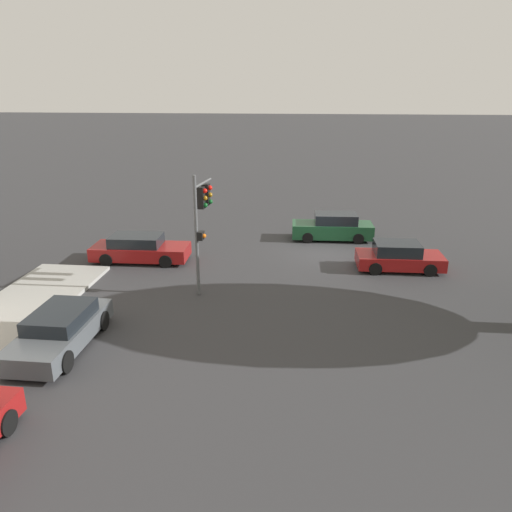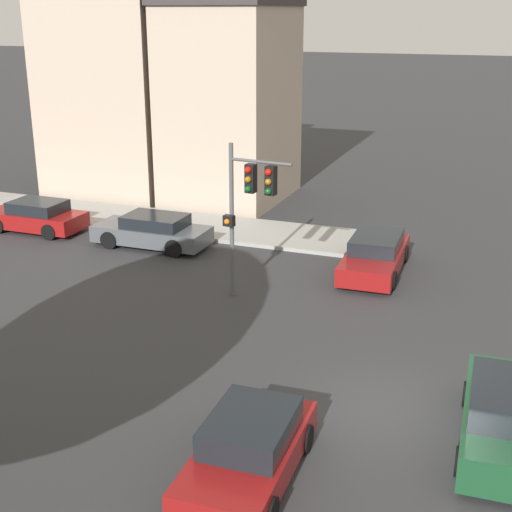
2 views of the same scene
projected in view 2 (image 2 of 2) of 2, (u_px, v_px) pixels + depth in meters
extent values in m
plane|color=#333335|center=(395.00, 411.00, 16.79)|extent=(300.00, 300.00, 0.00)
cube|color=#BCA893|center=(231.00, 106.00, 34.48)|extent=(6.65, 5.14, 9.17)
cube|color=#BCA893|center=(120.00, 90.00, 36.17)|extent=(6.31, 6.35, 10.24)
cylinder|color=#515456|center=(232.00, 221.00, 22.87)|extent=(0.14, 0.14, 5.07)
cylinder|color=#515456|center=(261.00, 162.00, 21.76)|extent=(0.33, 2.08, 0.10)
cube|color=black|center=(251.00, 178.00, 22.09)|extent=(0.33, 0.33, 0.90)
sphere|color=red|center=(248.00, 170.00, 21.83)|extent=(0.20, 0.20, 0.20)
sphere|color=#99660F|center=(248.00, 180.00, 21.93)|extent=(0.20, 0.20, 0.20)
sphere|color=#0F511E|center=(248.00, 189.00, 22.03)|extent=(0.20, 0.20, 0.20)
cube|color=black|center=(271.00, 181.00, 21.79)|extent=(0.33, 0.33, 0.90)
sphere|color=red|center=(268.00, 172.00, 21.53)|extent=(0.20, 0.20, 0.20)
sphere|color=#99660F|center=(268.00, 182.00, 21.63)|extent=(0.20, 0.20, 0.20)
sphere|color=#0F511E|center=(268.00, 191.00, 21.73)|extent=(0.20, 0.20, 0.20)
cube|color=black|center=(229.00, 221.00, 22.70)|extent=(0.26, 0.37, 0.35)
sphere|color=orange|center=(227.00, 222.00, 22.58)|extent=(0.18, 0.18, 0.18)
cube|color=#194728|center=(504.00, 421.00, 15.33)|extent=(4.63, 1.90, 0.79)
cube|color=black|center=(508.00, 398.00, 14.95)|extent=(2.43, 1.61, 0.57)
cylinder|color=black|center=(468.00, 394.00, 16.93)|extent=(0.62, 0.24, 0.61)
cylinder|color=black|center=(461.00, 462.00, 14.39)|extent=(0.62, 0.24, 0.61)
cube|color=maroon|center=(248.00, 457.00, 14.27)|extent=(4.10, 1.94, 0.61)
cube|color=black|center=(251.00, 427.00, 14.22)|extent=(2.15, 1.66, 0.57)
cylinder|color=black|center=(184.00, 493.00, 13.46)|extent=(0.61, 0.24, 0.61)
cylinder|color=black|center=(305.00, 438.00, 15.19)|extent=(0.61, 0.24, 0.61)
cylinder|color=black|center=(231.00, 424.00, 15.71)|extent=(0.61, 0.24, 0.61)
cube|color=maroon|center=(375.00, 259.00, 25.59)|extent=(4.85, 2.02, 0.65)
cube|color=black|center=(376.00, 242.00, 25.57)|extent=(2.54, 1.72, 0.52)
cylinder|color=black|center=(393.00, 280.00, 24.05)|extent=(0.64, 0.24, 0.64)
cylinder|color=black|center=(342.00, 275.00, 24.59)|extent=(0.64, 0.24, 0.64)
cylinder|color=black|center=(405.00, 254.00, 26.70)|extent=(0.64, 0.24, 0.64)
cylinder|color=black|center=(358.00, 249.00, 27.24)|extent=(0.64, 0.24, 0.64)
cube|color=#4C5156|center=(152.00, 234.00, 28.41)|extent=(1.87, 4.63, 0.64)
cube|color=black|center=(155.00, 221.00, 28.16)|extent=(1.64, 2.41, 0.47)
cylinder|color=black|center=(109.00, 240.00, 28.17)|extent=(0.22, 0.71, 0.71)
cylinder|color=black|center=(132.00, 228.00, 29.71)|extent=(0.22, 0.71, 0.71)
cylinder|color=black|center=(174.00, 248.00, 27.20)|extent=(0.22, 0.71, 0.71)
cylinder|color=black|center=(194.00, 236.00, 28.75)|extent=(0.22, 0.71, 0.71)
cube|color=maroon|center=(36.00, 219.00, 30.42)|extent=(1.88, 4.23, 0.66)
cube|color=black|center=(38.00, 207.00, 30.18)|extent=(1.64, 2.21, 0.48)
cylinder|color=black|center=(24.00, 215.00, 31.69)|extent=(0.23, 0.67, 0.67)
cylinder|color=black|center=(49.00, 232.00, 29.27)|extent=(0.23, 0.67, 0.67)
cylinder|color=black|center=(74.00, 221.00, 30.79)|extent=(0.23, 0.67, 0.67)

